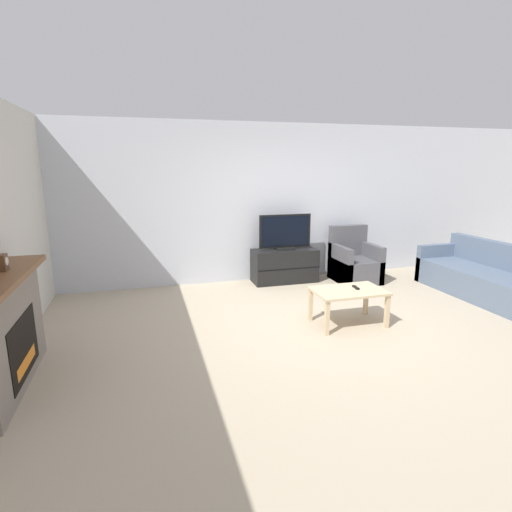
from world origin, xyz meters
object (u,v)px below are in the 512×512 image
(tv, at_px, (285,233))
(remote, at_px, (356,287))
(coffee_table, at_px, (348,295))
(couch, at_px, (496,282))
(fireplace, at_px, (4,332))
(mantel_clock, at_px, (2,263))
(armchair, at_px, (354,264))
(tv_stand, at_px, (285,266))

(tv, distance_m, remote, 2.05)
(coffee_table, height_order, couch, couch)
(tv, bearing_deg, fireplace, -144.47)
(mantel_clock, bearing_deg, couch, 5.28)
(armchair, bearing_deg, fireplace, -154.41)
(fireplace, distance_m, remote, 3.85)
(armchair, height_order, coffee_table, armchair)
(remote, distance_m, couch, 2.49)
(coffee_table, bearing_deg, tv_stand, 93.34)
(tv, relative_size, armchair, 0.97)
(tv, bearing_deg, remote, -83.20)
(remote, xyz_separation_m, couch, (2.47, 0.19, -0.19))
(fireplace, distance_m, mantel_clock, 0.62)
(remote, height_order, couch, couch)
(tv_stand, height_order, remote, tv_stand)
(fireplace, xyz_separation_m, tv_stand, (3.58, 2.56, -0.26))
(coffee_table, relative_size, remote, 5.85)
(tv, bearing_deg, coffee_table, -86.66)
(mantel_clock, distance_m, tv_stand, 4.37)
(fireplace, relative_size, mantel_clock, 10.79)
(couch, bearing_deg, mantel_clock, -174.72)
(mantel_clock, bearing_deg, fireplace, -96.14)
(couch, bearing_deg, tv_stand, 146.20)
(tv_stand, xyz_separation_m, remote, (0.24, -2.00, 0.18))
(coffee_table, distance_m, couch, 2.60)
(fireplace, distance_m, couch, 6.33)
(tv_stand, bearing_deg, couch, -33.80)
(tv_stand, xyz_separation_m, armchair, (1.20, -0.27, 0.02))
(remote, bearing_deg, fireplace, -165.71)
(coffee_table, distance_m, remote, 0.15)
(armchair, xyz_separation_m, coffee_table, (-1.08, -1.77, 0.09))
(tv_stand, bearing_deg, fireplace, -144.45)
(armchair, bearing_deg, tv, 167.53)
(tv_stand, xyz_separation_m, couch, (2.71, -1.81, -0.01))
(fireplace, relative_size, remote, 10.55)
(tv_stand, xyz_separation_m, tv, (0.00, -0.00, 0.57))
(armchair, distance_m, couch, 2.16)
(mantel_clock, height_order, tv, mantel_clock)
(armchair, height_order, remote, armchair)
(tv, distance_m, coffee_table, 2.09)
(remote, bearing_deg, mantel_clock, -168.08)
(mantel_clock, distance_m, armchair, 5.28)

